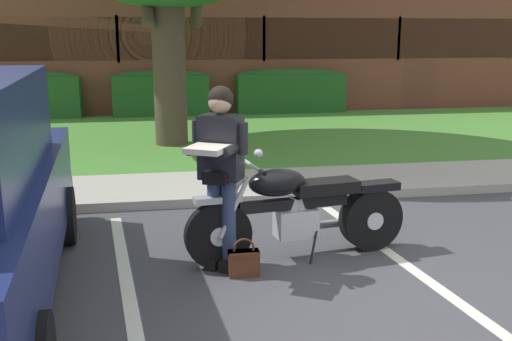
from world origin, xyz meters
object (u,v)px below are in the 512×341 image
Objects in this scene: handbag at (244,261)px; brick_building at (236,40)px; hedge_left at (23,94)px; hedge_center_left at (161,92)px; motorcycle at (306,210)px; rider_person at (220,164)px; hedge_center_right at (289,90)px.

handbag is 16.58m from brick_building.
hedge_left and hedge_center_left have the same top height.
motorcycle is 6.21× the size of handbag.
handbag is 11.55m from hedge_left.
rider_person is 0.58× the size of hedge_center_right.
rider_person reaches higher than hedge_left.
brick_building reaches higher than motorcycle.
handbag is 0.12× the size of hedge_left.
rider_person is 11.28m from hedge_left.
handbag is 0.12× the size of hedge_center_right.
hedge_center_right is 0.13× the size of brick_building.
hedge_left is (-4.69, 10.45, 0.17)m from motorcycle.
hedge_center_left is at bearing 91.93° from rider_person.
motorcycle is at bearing -65.84° from hedge_left.
hedge_center_left is (-1.21, 10.45, 0.17)m from motorcycle.
handbag is at bearing -105.18° from hedge_center_right.
handbag is at bearing -69.66° from hedge_left.
hedge_center_right is at bearing 77.80° from motorcycle.
rider_person is at bearing 129.54° from handbag.
hedge_center_right is at bearing 74.82° from handbag.
hedge_center_left is (-0.54, 10.82, 0.51)m from handbag.
rider_person is 11.06m from hedge_center_right.
motorcycle is at bearing -83.38° from hedge_center_left.
hedge_center_left reaches higher than handbag.
brick_building is (2.25, 16.33, 1.79)m from handbag.
hedge_left is at bearing 180.00° from hedge_center_right.
hedge_center_left is at bearing -0.00° from hedge_left.
hedge_center_left is (3.47, -0.00, 0.00)m from hedge_left.
hedge_center_left is (-0.36, 10.60, -0.36)m from rider_person.
brick_building is (2.79, 5.50, 1.29)m from hedge_center_left.
rider_person is 10.61m from hedge_center_left.
hedge_left reaches higher than motorcycle.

